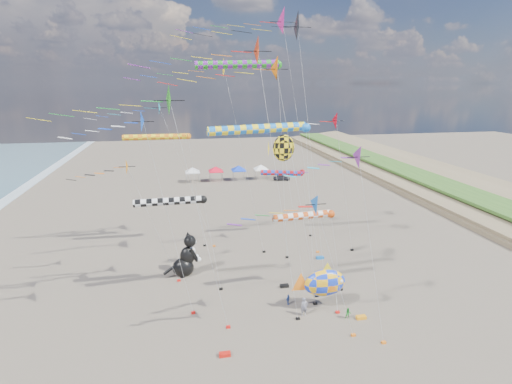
{
  "coord_description": "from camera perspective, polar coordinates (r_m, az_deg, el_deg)",
  "views": [
    {
      "loc": [
        -8.74,
        -24.61,
        20.59
      ],
      "look_at": [
        -1.56,
        12.0,
        10.42
      ],
      "focal_mm": 28.0,
      "sensor_mm": 36.0,
      "label": 1
    }
  ],
  "objects": [
    {
      "name": "delta_kite_2",
      "position": [
        47.23,
        10.11,
        9.67
      ],
      "size": [
        11.9,
        2.23,
        17.64
      ],
      "color": "red",
      "rests_on": "ground"
    },
    {
      "name": "delta_kite_7",
      "position": [
        48.71,
        -13.93,
        11.21
      ],
      "size": [
        12.47,
        1.82,
        18.87
      ],
      "color": "#18AFCE",
      "rests_on": "ground"
    },
    {
      "name": "windsock_0",
      "position": [
        43.93,
        -2.08,
        17.64
      ],
      "size": [
        10.48,
        0.89,
        22.96
      ],
      "color": "#1C9A1C",
      "rests_on": "ground"
    },
    {
      "name": "kite_bag_1",
      "position": [
        39.01,
        14.78,
        -16.92
      ],
      "size": [
        0.9,
        0.44,
        0.3
      ],
      "primitive_type": "cube",
      "color": "orange",
      "rests_on": "ground"
    },
    {
      "name": "windsock_1",
      "position": [
        38.53,
        7.17,
        -3.42
      ],
      "size": [
        7.5,
        0.77,
        8.78
      ],
      "color": "#CA450E",
      "rests_on": "ground"
    },
    {
      "name": "child_green",
      "position": [
        38.52,
        13.02,
        -16.56
      ],
      "size": [
        0.6,
        0.52,
        1.08
      ],
      "primitive_type": "imported",
      "rotation": [
        0.0,
        0.0,
        -0.22
      ],
      "color": "#1E9126",
      "rests_on": "ground"
    },
    {
      "name": "windsock_3",
      "position": [
        52.78,
        4.1,
        2.69
      ],
      "size": [
        7.29,
        0.73,
        9.58
      ],
      "color": "red",
      "rests_on": "ground"
    },
    {
      "name": "parked_car",
      "position": [
        87.78,
        3.68,
        2.06
      ],
      "size": [
        3.78,
        1.92,
        1.23
      ],
      "primitive_type": "imported",
      "rotation": [
        0.0,
        0.0,
        1.44
      ],
      "color": "#26262D",
      "rests_on": "ground"
    },
    {
      "name": "delta_kite_11",
      "position": [
        39.45,
        6.25,
        22.41
      ],
      "size": [
        14.11,
        3.08,
        27.33
      ],
      "color": "black",
      "rests_on": "ground"
    },
    {
      "name": "angelfish_kite",
      "position": [
        39.44,
        3.69,
        6.11
      ],
      "size": [
        3.74,
        3.02,
        15.79
      ],
      "color": "yellow",
      "rests_on": "ground"
    },
    {
      "name": "ground",
      "position": [
        33.26,
        7.21,
        -23.15
      ],
      "size": [
        260.0,
        260.0,
        0.0
      ],
      "primitive_type": "plane",
      "color": "brown",
      "rests_on": "ground"
    },
    {
      "name": "delta_kite_6",
      "position": [
        31.16,
        1.16,
        19.18
      ],
      "size": [
        11.25,
        2.38,
        24.23
      ],
      "color": "red",
      "rests_on": "ground"
    },
    {
      "name": "delta_kite_9",
      "position": [
        29.02,
        14.15,
        3.93
      ],
      "size": [
        8.29,
        1.96,
        16.42
      ],
      "color": "purple",
      "rests_on": "ground"
    },
    {
      "name": "windsock_5",
      "position": [
        49.41,
        -13.66,
        7.57
      ],
      "size": [
        9.32,
        0.73,
        14.8
      ],
      "color": "orange",
      "rests_on": "ground"
    },
    {
      "name": "delta_kite_0",
      "position": [
        29.96,
        6.94,
        -2.24
      ],
      "size": [
        9.9,
        1.79,
        12.92
      ],
      "color": "blue",
      "rests_on": "ground"
    },
    {
      "name": "fish_inflatable",
      "position": [
        38.54,
        9.73,
        -12.65
      ],
      "size": [
        5.32,
        2.02,
        4.74
      ],
      "color": "blue",
      "rests_on": "ground"
    },
    {
      "name": "child_blue",
      "position": [
        39.84,
        4.61,
        -15.05
      ],
      "size": [
        0.64,
        0.58,
        1.05
      ],
      "primitive_type": "imported",
      "rotation": [
        0.0,
        0.0,
        0.66
      ],
      "color": "navy",
      "rests_on": "ground"
    },
    {
      "name": "delta_kite_4",
      "position": [
        30.37,
        -13.76,
        12.22
      ],
      "size": [
        12.58,
        2.38,
        20.7
      ],
      "color": "#209415",
      "rests_on": "ground"
    },
    {
      "name": "tent_row",
      "position": [
        86.99,
        -4.13,
        3.63
      ],
      "size": [
        19.2,
        4.2,
        3.8
      ],
      "color": "white",
      "rests_on": "ground"
    },
    {
      "name": "delta_kite_10",
      "position": [
        40.97,
        -17.98,
        2.84
      ],
      "size": [
        9.08,
        1.76,
        13.56
      ],
      "color": "orange",
      "rests_on": "ground"
    },
    {
      "name": "kite_bag_0",
      "position": [
        49.72,
        9.12,
        -9.24
      ],
      "size": [
        0.9,
        0.44,
        0.3
      ],
      "primitive_type": "cube",
      "color": "blue",
      "rests_on": "ground"
    },
    {
      "name": "kite_bag_3",
      "position": [
        33.72,
        -4.47,
        -22.12
      ],
      "size": [
        0.9,
        0.44,
        0.3
      ],
      "primitive_type": "cube",
      "color": "red",
      "rests_on": "ground"
    },
    {
      "name": "delta_kite_1",
      "position": [
        45.69,
        -6.3,
        16.91
      ],
      "size": [
        14.84,
        2.44,
        23.52
      ],
      "color": "#E7B310",
      "rests_on": "ground"
    },
    {
      "name": "windsock_4",
      "position": [
        38.66,
        -11.77,
        -1.35
      ],
      "size": [
        8.17,
        0.78,
        10.21
      ],
      "color": "black",
      "rests_on": "ground"
    },
    {
      "name": "delta_kite_5",
      "position": [
        46.12,
        4.19,
        22.99
      ],
      "size": [
        15.09,
        3.2,
        28.65
      ],
      "color": "#D81C84",
      "rests_on": "ground"
    },
    {
      "name": "windsock_2",
      "position": [
        33.46,
        0.93,
        8.91
      ],
      "size": [
        10.04,
        0.79,
        17.37
      ],
      "color": "blue",
      "rests_on": "ground"
    },
    {
      "name": "delta_kite_3",
      "position": [
        33.54,
        -17.63,
        9.08
      ],
      "size": [
        9.57,
        1.91,
        18.7
      ],
      "color": "blue",
      "rests_on": "ground"
    },
    {
      "name": "person_adult",
      "position": [
        38.12,
        6.9,
        -15.98
      ],
      "size": [
        0.67,
        0.45,
        1.8
      ],
      "primitive_type": "imported",
      "rotation": [
        0.0,
        0.0,
        0.03
      ],
      "color": "gray",
      "rests_on": "ground"
    },
    {
      "name": "cat_inflatable",
      "position": [
        45.09,
        -10.11,
        -8.77
      ],
      "size": [
        3.92,
        2.65,
        4.84
      ],
      "primitive_type": null,
      "rotation": [
        0.0,
        0.0,
        0.26
      ],
      "color": "black",
      "rests_on": "ground"
    },
    {
      "name": "kite_bag_2",
      "position": [
        42.94,
        4.07,
        -13.22
      ],
      "size": [
        0.9,
        0.44,
        0.3
      ],
      "primitive_type": "cube",
      "color": "black",
      "rests_on": "ground"
    },
    {
      "name": "delta_kite_8",
      "position": [
        34.83,
        2.39,
        16.68
      ],
      "size": [
        12.56,
        2.25,
        22.93
      ],
      "color": "#FF6E02",
      "rests_on": "ground"
    }
  ]
}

